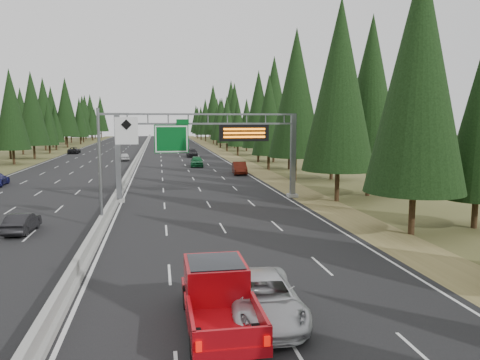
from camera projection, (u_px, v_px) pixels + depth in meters
name	position (u px, v px, depth m)	size (l,w,h in m)	color
road	(138.00, 160.00, 85.28)	(32.00, 260.00, 0.08)	black
shoulder_right	(234.00, 159.00, 88.30)	(3.60, 260.00, 0.06)	olive
shoulder_left	(34.00, 162.00, 82.26)	(3.60, 260.00, 0.06)	#4B4C23
median_barrier	(137.00, 158.00, 85.23)	(0.70, 260.00, 0.85)	gray
sign_gantry	(215.00, 143.00, 42.04)	(16.75, 0.98, 7.80)	slate
hov_sign_pole	(109.00, 159.00, 31.00)	(2.80, 0.50, 8.00)	slate
tree_row_right	(278.00, 107.00, 71.13)	(11.52, 242.05, 18.55)	black
silver_minivan	(263.00, 298.00, 17.03)	(2.59, 5.63, 1.56)	silver
red_pickup	(217.00, 290.00, 16.71)	(2.29, 6.40, 2.09)	black
car_ahead_green	(197.00, 161.00, 72.72)	(1.95, 4.86, 1.65)	#166131
car_ahead_dkred	(240.00, 168.00, 62.67)	(1.72, 4.94, 1.63)	#51150B
car_ahead_dkgrey	(192.00, 153.00, 91.98)	(2.19, 5.38, 1.56)	black
car_ahead_white	(183.00, 149.00, 105.08)	(2.26, 4.91, 1.36)	white
car_ahead_far	(166.00, 145.00, 119.44)	(1.92, 4.77, 1.62)	black
car_onc_near	(22.00, 223.00, 30.08)	(1.36, 3.89, 1.28)	black
car_onc_white	(125.00, 157.00, 83.42)	(1.65, 4.10, 1.40)	silver
car_onc_far	(74.00, 150.00, 101.40)	(2.27, 4.92, 1.37)	black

